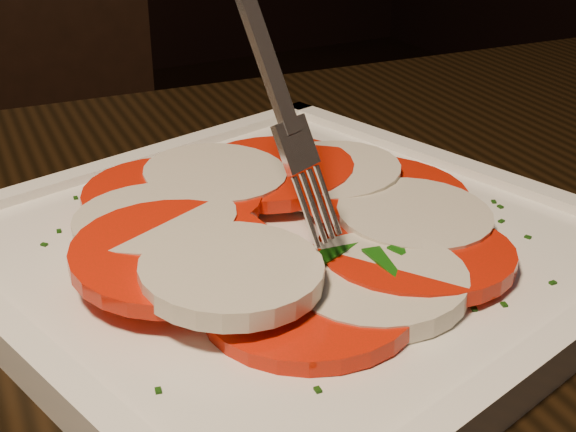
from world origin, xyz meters
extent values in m
cube|color=black|center=(0.25, 0.01, 0.73)|extent=(1.26, 0.89, 0.04)
cylinder|color=black|center=(0.81, 0.30, 0.35)|extent=(0.06, 0.06, 0.71)
cube|color=black|center=(0.25, 0.65, 0.45)|extent=(0.51, 0.51, 0.04)
cylinder|color=black|center=(0.47, 0.78, 0.21)|extent=(0.04, 0.04, 0.41)
cube|color=white|center=(0.33, 0.06, 0.76)|extent=(0.38, 0.38, 0.01)
cylinder|color=red|center=(0.30, -0.01, 0.77)|extent=(0.10, 0.10, 0.01)
cylinder|color=beige|center=(0.34, -0.01, 0.77)|extent=(0.09, 0.09, 0.01)
cylinder|color=red|center=(0.37, 0.01, 0.77)|extent=(0.10, 0.10, 0.01)
cylinder|color=beige|center=(0.39, 0.04, 0.77)|extent=(0.09, 0.09, 0.01)
cylinder|color=red|center=(0.40, 0.07, 0.77)|extent=(0.10, 0.10, 0.02)
cylinder|color=beige|center=(0.38, 0.10, 0.78)|extent=(0.09, 0.09, 0.01)
cylinder|color=red|center=(0.35, 0.13, 0.78)|extent=(0.10, 0.10, 0.01)
cylinder|color=beige|center=(0.31, 0.13, 0.78)|extent=(0.09, 0.09, 0.02)
cylinder|color=red|center=(0.28, 0.11, 0.78)|extent=(0.10, 0.10, 0.01)
cylinder|color=beige|center=(0.26, 0.08, 0.78)|extent=(0.09, 0.09, 0.01)
cylinder|color=red|center=(0.26, 0.05, 0.78)|extent=(0.10, 0.10, 0.01)
cylinder|color=beige|center=(0.27, 0.01, 0.78)|extent=(0.09, 0.09, 0.01)
cube|color=#175A0F|center=(0.32, 0.02, 0.78)|extent=(0.05, 0.03, 0.00)
cube|color=#175A0F|center=(0.30, 0.12, 0.78)|extent=(0.04, 0.04, 0.00)
cube|color=#175A0F|center=(0.35, -0.01, 0.78)|extent=(0.01, 0.05, 0.00)
cube|color=#175A0F|center=(0.25, 0.10, 0.78)|extent=(0.04, 0.04, 0.01)
cube|color=#175A0F|center=(0.31, 0.10, 0.78)|extent=(0.04, 0.02, 0.00)
cube|color=#175A0F|center=(0.31, 0.14, 0.78)|extent=(0.04, 0.04, 0.00)
cube|color=#175A0F|center=(0.28, 0.02, 0.78)|extent=(0.03, 0.04, 0.00)
cube|color=#175A0F|center=(0.38, 0.01, 0.78)|extent=(0.04, 0.02, 0.00)
cube|color=#133A0A|center=(0.40, 0.13, 0.77)|extent=(0.00, 0.00, 0.00)
cube|color=#133A0A|center=(0.21, 0.12, 0.77)|extent=(0.00, 0.00, 0.00)
cube|color=#133A0A|center=(0.37, -0.04, 0.77)|extent=(0.00, 0.00, 0.00)
cube|color=#133A0A|center=(0.42, -0.04, 0.77)|extent=(0.00, 0.00, 0.00)
cube|color=#133A0A|center=(0.23, 0.08, 0.77)|extent=(0.00, 0.00, 0.00)
cube|color=#133A0A|center=(0.38, 0.15, 0.77)|extent=(0.00, 0.00, 0.00)
cube|color=#133A0A|center=(0.43, 0.00, 0.77)|extent=(0.00, 0.00, 0.00)
cube|color=#133A0A|center=(0.28, -0.06, 0.77)|extent=(0.00, 0.00, 0.00)
cube|color=#133A0A|center=(0.22, -0.03, 0.77)|extent=(0.00, 0.00, 0.00)
cube|color=#133A0A|center=(0.42, 0.00, 0.77)|extent=(0.00, 0.00, 0.00)
cube|color=#133A0A|center=(0.24, 0.17, 0.77)|extent=(0.00, 0.00, 0.00)
cube|color=#133A0A|center=(0.43, 0.05, 0.77)|extent=(0.00, 0.00, 0.00)
cube|color=#133A0A|center=(0.44, 0.02, 0.77)|extent=(0.00, 0.00, 0.00)
cube|color=#133A0A|center=(0.31, -0.05, 0.77)|extent=(0.00, 0.00, 0.00)
cube|color=#133A0A|center=(0.44, 0.00, 0.77)|extent=(0.00, 0.00, 0.00)
cube|color=#133A0A|center=(0.45, 0.05, 0.77)|extent=(0.00, 0.00, 0.00)
cube|color=#133A0A|center=(0.46, 0.04, 0.77)|extent=(0.00, 0.00, 0.00)
cube|color=#133A0A|center=(0.35, 0.17, 0.77)|extent=(0.00, 0.00, 0.00)
cube|color=#133A0A|center=(0.41, 0.15, 0.77)|extent=(0.00, 0.00, 0.00)
cube|color=#133A0A|center=(0.34, 0.17, 0.77)|extent=(0.00, 0.00, 0.00)
cube|color=#133A0A|center=(0.22, 0.13, 0.77)|extent=(0.00, 0.00, 0.00)
cube|color=#133A0A|center=(0.46, 0.04, 0.77)|extent=(0.00, 0.00, 0.00)
cube|color=#133A0A|center=(0.25, 0.15, 0.77)|extent=(0.00, 0.00, 0.00)
cube|color=#133A0A|center=(0.38, -0.05, 0.77)|extent=(0.00, 0.00, 0.00)
cube|color=#133A0A|center=(0.23, 0.14, 0.77)|extent=(0.00, 0.00, 0.00)
cube|color=#133A0A|center=(0.43, 0.07, 0.77)|extent=(0.00, 0.00, 0.00)
camera|label=1|loc=(0.14, -0.28, 0.97)|focal=50.00mm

